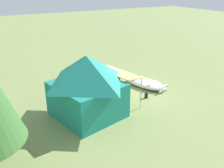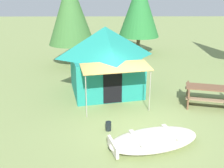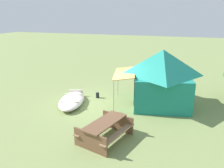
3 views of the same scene
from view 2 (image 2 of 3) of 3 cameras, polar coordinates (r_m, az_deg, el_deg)
The scene contains 8 objects.
ground_plane at distance 9.42m, azimuth 4.35°, elevation -7.62°, with size 80.00×80.00×0.00m, color #7C8D51.
beached_rowboat at distance 7.90m, azimuth 9.06°, elevation -11.90°, with size 2.99×2.01×0.40m.
canvas_cabin_tent at distance 11.40m, azimuth -1.45°, elevation 5.44°, with size 3.64×4.41×2.91m.
picnic_table at distance 11.05m, azimuth 20.89°, elevation -2.00°, with size 2.28×1.89×0.75m.
cooler_box at distance 10.82m, azimuth -6.22°, elevation -2.83°, with size 0.54×0.34×0.39m, color #BB3526.
fuel_can at distance 8.62m, azimuth -0.80°, elevation -9.18°, with size 0.19×0.19×0.31m, color black.
pine_tree_back_right at distance 19.02m, azimuth 6.01°, elevation 16.30°, with size 2.90×2.90×5.26m.
pine_tree_far_center at distance 15.66m, azimuth -9.05°, elevation 15.49°, with size 2.69×2.69×5.17m.
Camera 2 is at (-0.82, -8.34, 4.31)m, focal length 41.85 mm.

